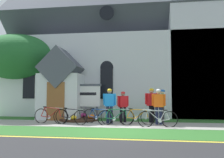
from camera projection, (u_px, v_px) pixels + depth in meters
ground at (123, 119)px, 13.07m from camera, size 140.00×140.00×0.00m
sidewalk_slab at (98, 124)px, 10.90m from camera, size 32.00×2.14×0.01m
grass_verge at (87, 132)px, 8.77m from camera, size 32.00×2.19×0.01m
church_lawn at (104, 120)px, 12.72m from camera, size 24.00×1.54×0.01m
curb_paint_stripe at (78, 138)px, 7.54m from camera, size 28.00×0.16×0.01m
church_building at (122, 49)px, 17.74m from camera, size 14.75×10.68×14.02m
church_sign at (81, 96)px, 12.78m from camera, size 2.32×0.26×2.01m
flower_bed at (79, 119)px, 12.38m from camera, size 2.13×2.13×0.34m
bicycle_blue at (137, 117)px, 10.74m from camera, size 1.73×0.31×0.79m
bicycle_red at (71, 116)px, 10.90m from camera, size 1.74×0.47×0.81m
bicycle_silver at (98, 116)px, 11.07m from camera, size 1.65×0.65×0.78m
bicycle_yellow at (158, 119)px, 9.95m from camera, size 1.76×0.19×0.79m
bicycle_orange at (51, 116)px, 11.15m from camera, size 1.79×0.23×0.86m
bicycle_green at (116, 117)px, 10.59m from camera, size 1.67×0.60×0.82m
cyclist_in_red_jersey at (152, 102)px, 11.48m from camera, size 0.67×0.37×1.74m
cyclist_in_blue_jersey at (159, 104)px, 10.76m from camera, size 0.65×0.32×1.69m
cyclist_in_green_jersey at (110, 103)px, 11.14m from camera, size 0.67×0.29×1.71m
cyclist_in_orange_jersey at (123, 105)px, 11.56m from camera, size 0.55×0.44×1.58m
cyclist_in_yellow_jersey at (163, 103)px, 11.42m from camera, size 0.30×0.72×1.68m
roadside_conifer at (223, 47)px, 14.77m from camera, size 3.92×3.92×7.01m
yard_deciduous_tree at (20, 58)px, 15.10m from camera, size 5.03×5.03×5.35m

